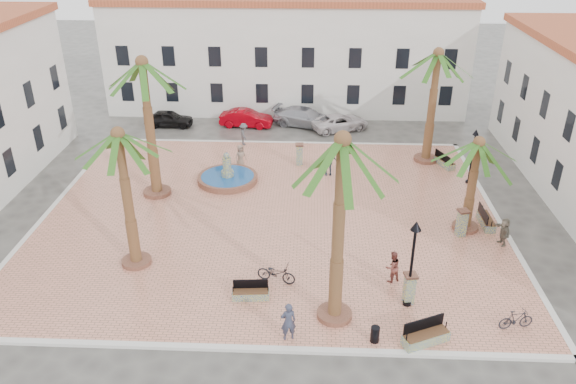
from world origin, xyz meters
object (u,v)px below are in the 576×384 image
Objects in this scene: bench_se at (426,337)px; bollard_n at (299,154)px; palm_ne at (437,66)px; bollard_se at (409,288)px; bicycle_b at (516,319)px; palm_nw at (144,78)px; palm_s at (342,161)px; bollard_e at (462,222)px; litter_bin at (375,334)px; bench_ne at (444,162)px; bench_e at (486,220)px; car_silver at (305,117)px; cyclist_a at (288,322)px; pedestrian_north at (244,134)px; car_white at (340,122)px; palm_sw at (120,150)px; pedestrian_fountain_a at (241,156)px; palm_e at (477,155)px; lamppost_s at (413,250)px; pedestrian_fountain_b at (328,161)px; car_black at (169,119)px; bicycle_a at (276,273)px; bench_s at (251,294)px; cyclist_b at (392,267)px; lamppost_e at (474,147)px; car_red at (246,118)px; fountain at (228,177)px; pedestrian_east at (504,231)px.

bollard_n is (-5.60, 17.39, 0.49)m from bench_se.
palm_ne is 19.79m from bench_se.
bollard_se is 4.54m from bicycle_b.
palm_s is at bearing -46.43° from palm_nw.
bollard_n is 0.98× the size of bollard_e.
litter_bin is 6.09m from bicycle_b.
palm_ne is 4.10× the size of bench_ne.
car_silver reaches higher than bench_e.
pedestrian_north is (-4.20, 20.80, -0.06)m from cyclist_a.
palm_ne is 1.70× the size of car_white.
palm_sw is 1.41× the size of car_silver.
bench_ne is 13.90m from pedestrian_fountain_a.
palm_sw is at bearing -166.52° from palm_e.
bench_e is (19.27, -2.96, -7.00)m from palm_nw.
lamppost_s is (-4.70, -15.16, 2.65)m from bench_ne.
pedestrian_fountain_b is 15.51m from car_black.
car_white is (3.06, 7.17, -0.29)m from bollard_n.
palm_sw is at bearing 95.58° from bicycle_a.
bollard_e is (10.77, 5.94, 0.55)m from bench_s.
palm_sw is 22.98m from car_white.
palm_sw is 1.57× the size of car_white.
palm_sw is 4.51× the size of cyclist_b.
lamppost_s reaches higher than bench_e.
bench_ne is at bearing 14.98° from palm_nw.
palm_sw is at bearing -152.11° from lamppost_e.
palm_ne reaches higher than lamppost_s.
bench_e is at bearing -18.21° from bicycle_b.
lamppost_e is (0.33, 5.37, 2.19)m from bench_e.
pedestrian_fountain_a is (-8.67, 12.51, 0.02)m from cyclist_b.
palm_ne is 11.55m from bollard_e.
bench_s is at bearing 163.68° from palm_s.
car_red is 0.91× the size of car_white.
bicycle_a is at bearing 146.83° from car_white.
palm_nw is 4.57× the size of bicycle_a.
fountain is at bearing 35.00° from bicycle_b.
palm_sw is 4.66× the size of pedestrian_east.
lamppost_s is 7.44m from bollard_e.
bench_se is 0.49× the size of car_red.
cyclist_b is (1.18, 4.21, 0.44)m from litter_bin.
bollard_n is 17.77m from litter_bin.
palm_ne is 17.30m from bollard_se.
car_silver is (-10.39, 15.65, 0.31)m from bench_e.
fountain reaches higher than bench_e.
bench_ne is (4.31, 17.60, -0.02)m from bench_se.
bollard_se is 1.00× the size of bicycle_b.
bench_s is at bearing 71.13° from bicycle_b.
palm_sw reaches higher than bench_s.
bollard_n is 0.80× the size of pedestrian_fountain_b.
palm_nw reaches higher than pedestrian_east.
car_white is at bearing 110.15° from bollard_e.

